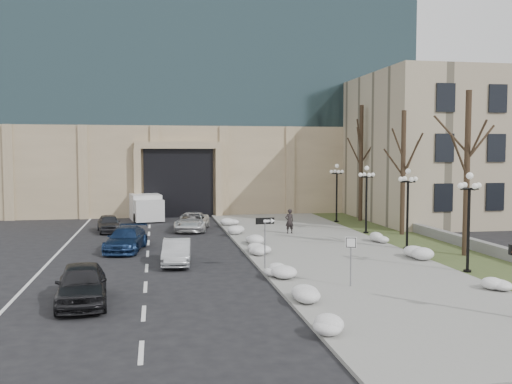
% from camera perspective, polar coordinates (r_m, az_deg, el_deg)
% --- Properties ---
extents(ground, '(160.00, 160.00, 0.00)m').
position_cam_1_polar(ground, '(19.98, 8.18, -12.59)').
color(ground, black).
rests_on(ground, ground).
extents(sidewalk, '(9.00, 40.00, 0.12)m').
position_cam_1_polar(sidewalk, '(34.03, 6.38, -5.55)').
color(sidewalk, gray).
rests_on(sidewalk, ground).
extents(curb, '(0.30, 40.00, 0.14)m').
position_cam_1_polar(curb, '(33.05, -1.16, -5.79)').
color(curb, gray).
rests_on(curb, ground).
extents(grass_strip, '(4.00, 40.00, 0.10)m').
position_cam_1_polar(grass_strip, '(36.40, 16.28, -5.08)').
color(grass_strip, '#3C4B25').
rests_on(grass_strip, ground).
extents(stone_wall, '(0.50, 30.00, 0.70)m').
position_cam_1_polar(stone_wall, '(39.02, 17.62, -4.06)').
color(stone_wall, gray).
rests_on(stone_wall, ground).
extents(office_tower, '(40.00, 24.70, 36.00)m').
position_cam_1_polar(office_tower, '(63.20, -6.46, 15.66)').
color(office_tower, tan).
rests_on(office_tower, ground).
extents(classical_building, '(22.00, 18.12, 12.00)m').
position_cam_1_polar(classical_building, '(54.01, 21.25, 4.06)').
color(classical_building, tan).
rests_on(classical_building, ground).
extents(car_a, '(2.19, 4.64, 1.53)m').
position_cam_1_polar(car_a, '(22.56, -17.04, -8.79)').
color(car_a, black).
rests_on(car_a, ground).
extents(car_b, '(1.67, 4.02, 1.29)m').
position_cam_1_polar(car_b, '(29.34, -7.93, -5.94)').
color(car_b, '#B4B7BC').
rests_on(car_b, ground).
extents(car_c, '(2.66, 4.94, 1.36)m').
position_cam_1_polar(car_c, '(33.77, -12.88, -4.64)').
color(car_c, navy).
rests_on(car_c, ground).
extents(car_d, '(2.99, 5.04, 1.31)m').
position_cam_1_polar(car_d, '(41.61, -6.41, -2.97)').
color(car_d, silver).
rests_on(car_d, ground).
extents(car_e, '(2.03, 3.90, 1.27)m').
position_cam_1_polar(car_e, '(41.93, -14.50, -3.06)').
color(car_e, '#313237').
rests_on(car_e, ground).
extents(pedestrian, '(0.68, 0.51, 1.68)m').
position_cam_1_polar(pedestrian, '(39.22, 3.36, -2.94)').
color(pedestrian, black).
rests_on(pedestrian, sidewalk).
extents(box_truck, '(3.32, 7.06, 2.15)m').
position_cam_1_polar(box_truck, '(49.60, -11.08, -1.45)').
color(box_truck, silver).
rests_on(box_truck, ground).
extents(one_way_sign, '(0.96, 0.26, 2.57)m').
position_cam_1_polar(one_way_sign, '(27.26, 1.23, -3.52)').
color(one_way_sign, slate).
rests_on(one_way_sign, ground).
extents(keep_sign, '(0.46, 0.19, 2.19)m').
position_cam_1_polar(keep_sign, '(24.06, 9.47, -5.82)').
color(keep_sign, slate).
rests_on(keep_sign, ground).
extents(snow_clump_a, '(1.10, 1.60, 0.36)m').
position_cam_1_polar(snow_clump_a, '(18.09, 8.30, -13.38)').
color(snow_clump_a, white).
rests_on(snow_clump_a, sidewalk).
extents(snow_clump_b, '(1.10, 1.60, 0.36)m').
position_cam_1_polar(snow_clump_b, '(21.65, 4.27, -10.43)').
color(snow_clump_b, white).
rests_on(snow_clump_b, sidewalk).
extents(snow_clump_c, '(1.10, 1.60, 0.36)m').
position_cam_1_polar(snow_clump_c, '(25.91, 1.92, -8.01)').
color(snow_clump_c, white).
rests_on(snow_clump_c, sidewalk).
extents(snow_clump_d, '(1.10, 1.60, 0.36)m').
position_cam_1_polar(snow_clump_d, '(31.13, 0.34, -5.97)').
color(snow_clump_d, white).
rests_on(snow_clump_d, sidewalk).
extents(snow_clump_e, '(1.10, 1.60, 0.36)m').
position_cam_1_polar(snow_clump_e, '(34.85, -0.66, -4.90)').
color(snow_clump_e, white).
rests_on(snow_clump_e, sidewalk).
extents(snow_clump_f, '(1.10, 1.60, 0.36)m').
position_cam_1_polar(snow_clump_f, '(39.16, -1.93, -3.92)').
color(snow_clump_f, white).
rests_on(snow_clump_f, sidewalk).
extents(snow_clump_g, '(1.10, 1.60, 0.36)m').
position_cam_1_polar(snow_clump_g, '(43.84, -2.63, -3.07)').
color(snow_clump_g, white).
rests_on(snow_clump_g, sidewalk).
extents(snow_clump_h, '(1.10, 1.60, 0.36)m').
position_cam_1_polar(snow_clump_h, '(25.79, 22.74, -8.38)').
color(snow_clump_h, white).
rests_on(snow_clump_h, sidewalk).
extents(snow_clump_i, '(1.10, 1.60, 0.36)m').
position_cam_1_polar(snow_clump_i, '(31.19, 15.54, -6.10)').
color(snow_clump_i, white).
rests_on(snow_clump_i, sidewalk).
extents(snow_clump_j, '(1.10, 1.60, 0.36)m').
position_cam_1_polar(snow_clump_j, '(36.45, 12.05, -4.59)').
color(snow_clump_j, white).
rests_on(snow_clump_j, sidewalk).
extents(snow_clump_k, '(1.10, 1.60, 0.36)m').
position_cam_1_polar(snow_clump_k, '(31.75, 0.29, -5.78)').
color(snow_clump_k, white).
rests_on(snow_clump_k, sidewalk).
extents(lamppost_a, '(1.18, 1.18, 4.76)m').
position_cam_1_polar(lamppost_a, '(28.24, 20.52, -1.57)').
color(lamppost_a, black).
rests_on(lamppost_a, ground).
extents(lamppost_b, '(1.18, 1.18, 4.76)m').
position_cam_1_polar(lamppost_b, '(33.97, 14.93, -0.56)').
color(lamppost_b, black).
rests_on(lamppost_b, ground).
extents(lamppost_c, '(1.18, 1.18, 4.76)m').
position_cam_1_polar(lamppost_c, '(39.93, 10.99, 0.17)').
color(lamppost_c, black).
rests_on(lamppost_c, ground).
extents(lamppost_d, '(1.18, 1.18, 4.76)m').
position_cam_1_polar(lamppost_d, '(46.05, 8.08, 0.70)').
color(lamppost_d, black).
rests_on(lamppost_d, ground).
extents(tree_near, '(3.20, 3.20, 9.00)m').
position_cam_1_polar(tree_near, '(32.68, 20.39, 3.99)').
color(tree_near, black).
rests_on(tree_near, ground).
extents(tree_mid, '(3.20, 3.20, 8.50)m').
position_cam_1_polar(tree_mid, '(39.78, 14.52, 3.60)').
color(tree_mid, black).
rests_on(tree_mid, ground).
extents(tree_far, '(3.20, 3.20, 9.50)m').
position_cam_1_polar(tree_far, '(47.18, 10.47, 4.49)').
color(tree_far, black).
rests_on(tree_far, ground).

